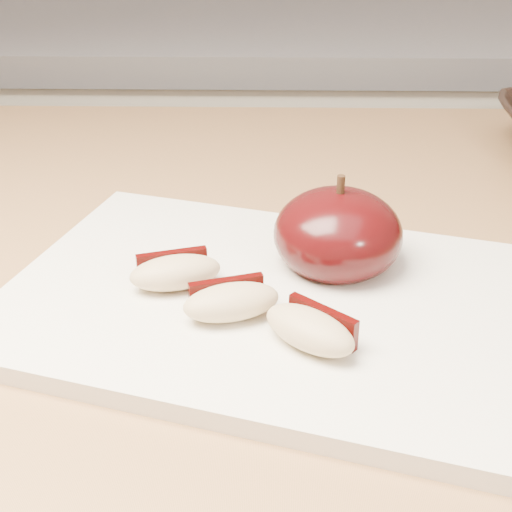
{
  "coord_description": "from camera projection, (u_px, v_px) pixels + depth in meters",
  "views": [
    {
      "loc": [
        -0.01,
        0.02,
        1.15
      ],
      "look_at": [
        -0.02,
        0.4,
        0.94
      ],
      "focal_mm": 50.0,
      "sensor_mm": 36.0,
      "label": 1
    }
  ],
  "objects": [
    {
      "name": "apple_half",
      "position": [
        338.0,
        234.0,
        0.46
      ],
      "size": [
        0.09,
        0.09,
        0.07
      ],
      "rotation": [
        0.0,
        0.0,
        -0.09
      ],
      "color": "black",
      "rests_on": "cutting_board"
    },
    {
      "name": "apple_wedge_b",
      "position": [
        231.0,
        301.0,
        0.41
      ],
      "size": [
        0.06,
        0.04,
        0.02
      ],
      "rotation": [
        0.0,
        0.0,
        0.31
      ],
      "color": "tan",
      "rests_on": "cutting_board"
    },
    {
      "name": "apple_wedge_a",
      "position": [
        175.0,
        272.0,
        0.44
      ],
      "size": [
        0.06,
        0.04,
        0.02
      ],
      "rotation": [
        0.0,
        0.0,
        0.3
      ],
      "color": "tan",
      "rests_on": "cutting_board"
    },
    {
      "name": "cutting_board",
      "position": [
        256.0,
        299.0,
        0.45
      ],
      "size": [
        0.36,
        0.3,
        0.01
      ],
      "primitive_type": "cube",
      "rotation": [
        0.0,
        0.0,
        -0.28
      ],
      "color": "silver",
      "rests_on": "island_counter"
    },
    {
      "name": "apple_wedge_c",
      "position": [
        311.0,
        329.0,
        0.39
      ],
      "size": [
        0.06,
        0.06,
        0.02
      ],
      "rotation": [
        0.0,
        0.0,
        -0.71
      ],
      "color": "tan",
      "rests_on": "cutting_board"
    },
    {
      "name": "back_cabinet",
      "position": [
        274.0,
        267.0,
        1.36
      ],
      "size": [
        2.4,
        0.62,
        0.94
      ],
      "color": "silver",
      "rests_on": "ground"
    }
  ]
}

